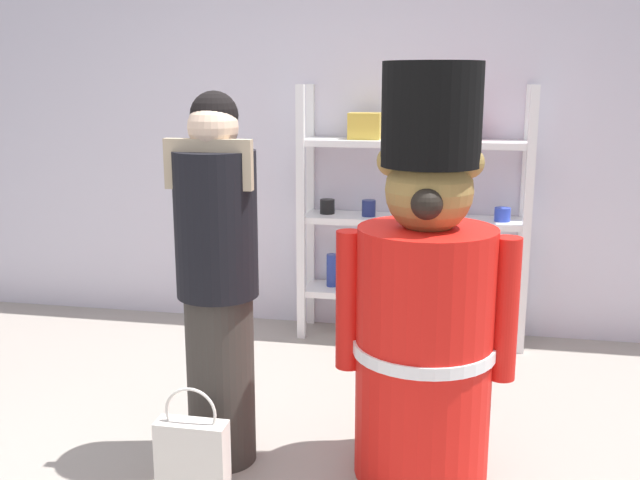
% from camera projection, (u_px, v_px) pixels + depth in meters
% --- Properties ---
extents(back_wall, '(6.40, 0.12, 2.60)m').
position_uv_depth(back_wall, '(350.00, 132.00, 4.72)').
color(back_wall, silver).
rests_on(back_wall, ground_plane).
extents(merchandise_shelf, '(1.41, 0.35, 1.60)m').
position_uv_depth(merchandise_shelf, '(411.00, 211.00, 4.53)').
color(merchandise_shelf, white).
rests_on(merchandise_shelf, ground_plane).
extents(teddy_bear_guard, '(0.74, 0.58, 1.70)m').
position_uv_depth(teddy_bear_guard, '(425.00, 308.00, 2.93)').
color(teddy_bear_guard, red).
rests_on(teddy_bear_guard, ground_plane).
extents(person_shopper, '(0.36, 0.34, 1.59)m').
position_uv_depth(person_shopper, '(218.00, 279.00, 3.02)').
color(person_shopper, '#38332D').
rests_on(person_shopper, ground_plane).
extents(shopping_bag, '(0.29, 0.10, 0.47)m').
position_uv_depth(shopping_bag, '(192.00, 457.00, 2.87)').
color(shopping_bag, silver).
rests_on(shopping_bag, ground_plane).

